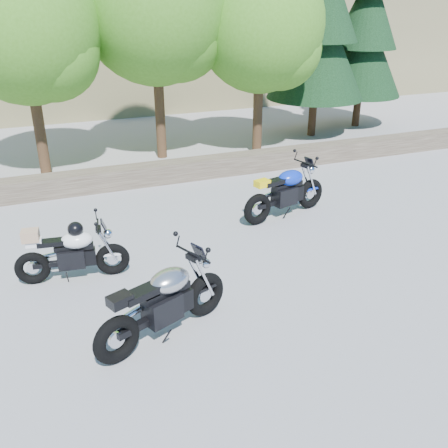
% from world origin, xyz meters
% --- Properties ---
extents(ground, '(90.00, 90.00, 0.00)m').
position_xyz_m(ground, '(0.00, 0.00, 0.00)').
color(ground, gray).
rests_on(ground, ground).
extents(stone_wall, '(22.00, 0.55, 0.50)m').
position_xyz_m(stone_wall, '(0.00, 5.50, 0.25)').
color(stone_wall, '#493D31').
rests_on(stone_wall, ground).
extents(tree_decid_left, '(3.67, 3.67, 5.62)m').
position_xyz_m(tree_decid_left, '(-2.39, 7.14, 3.63)').
color(tree_decid_left, '#382314').
rests_on(tree_decid_left, ground).
extents(tree_decid_mid, '(4.08, 4.08, 6.24)m').
position_xyz_m(tree_decid_mid, '(0.91, 7.54, 4.04)').
color(tree_decid_mid, '#382314').
rests_on(tree_decid_mid, ground).
extents(tree_decid_right, '(3.54, 3.54, 5.41)m').
position_xyz_m(tree_decid_right, '(3.71, 6.94, 3.50)').
color(tree_decid_right, '#382314').
rests_on(tree_decid_right, ground).
extents(conifer_near, '(3.17, 3.17, 7.06)m').
position_xyz_m(conifer_near, '(6.20, 8.20, 3.68)').
color(conifer_near, '#382314').
rests_on(conifer_near, ground).
extents(conifer_far, '(2.82, 2.82, 6.27)m').
position_xyz_m(conifer_far, '(8.40, 8.80, 3.27)').
color(conifer_far, '#382314').
rests_on(conifer_far, ground).
extents(silver_bike, '(2.12, 1.05, 1.12)m').
position_xyz_m(silver_bike, '(-1.34, -0.69, 0.54)').
color(silver_bike, black).
rests_on(silver_bike, ground).
extents(white_bike, '(1.88, 0.59, 1.04)m').
position_xyz_m(white_bike, '(-2.38, 1.37, 0.51)').
color(white_bike, black).
rests_on(white_bike, ground).
extents(blue_bike, '(2.17, 0.83, 1.11)m').
position_xyz_m(blue_bike, '(2.18, 2.45, 0.54)').
color(blue_bike, black).
rests_on(blue_bike, ground).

